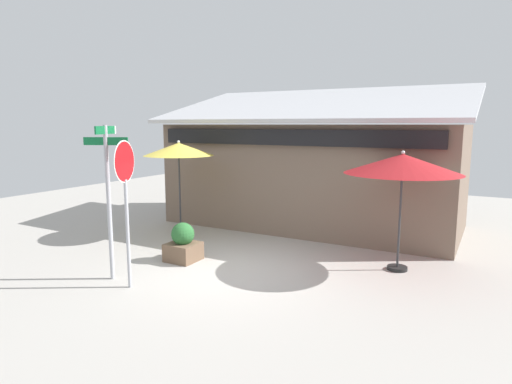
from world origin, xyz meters
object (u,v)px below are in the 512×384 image
street_sign_post (108,186)px  sidewalk_planter (183,244)px  patio_umbrella_crimson_center (403,165)px  patio_umbrella_mustard_left (179,150)px  stop_sign (125,185)px

street_sign_post → sidewalk_planter: 2.36m
patio_umbrella_crimson_center → sidewalk_planter: (-4.59, -1.77, -1.95)m
street_sign_post → patio_umbrella_crimson_center: 6.19m
street_sign_post → patio_umbrella_mustard_left: size_ratio=1.16×
patio_umbrella_crimson_center → patio_umbrella_mustard_left: bearing=179.9°
street_sign_post → stop_sign: (0.67, -0.18, 0.09)m
patio_umbrella_mustard_left → sidewalk_planter: size_ratio=3.00×
street_sign_post → stop_sign: size_ratio=1.10×
stop_sign → patio_umbrella_mustard_left: size_ratio=1.05×
patio_umbrella_mustard_left → patio_umbrella_crimson_center: (6.09, -0.01, -0.13)m
patio_umbrella_mustard_left → patio_umbrella_crimson_center: patio_umbrella_mustard_left is taller
street_sign_post → patio_umbrella_mustard_left: bearing=105.7°
stop_sign → patio_umbrella_crimson_center: 5.76m
stop_sign → sidewalk_planter: 2.51m
patio_umbrella_crimson_center → stop_sign: bearing=-140.6°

